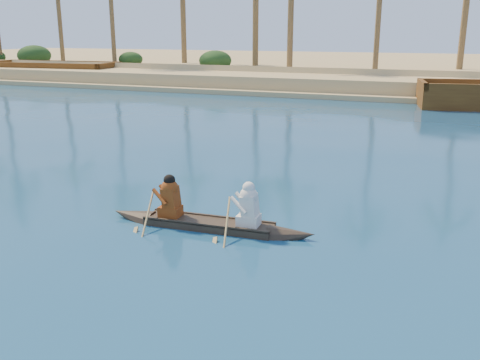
% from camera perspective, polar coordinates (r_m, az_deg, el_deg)
% --- Properties ---
extents(ground, '(160.00, 160.00, 0.00)m').
position_cam_1_polar(ground, '(15.59, 15.00, -2.26)').
color(ground, navy).
rests_on(ground, ground).
extents(sandy_embankment, '(150.00, 51.00, 1.50)m').
position_cam_1_polar(sandy_embankment, '(61.85, 20.32, 10.90)').
color(sandy_embankment, tan).
rests_on(sandy_embankment, ground).
extents(shrub_cluster, '(100.00, 6.00, 2.40)m').
position_cam_1_polar(shrub_cluster, '(46.46, 19.83, 10.50)').
color(shrub_cluster, '#1A3914').
rests_on(shrub_cluster, ground).
extents(canoe, '(5.29, 0.95, 1.45)m').
position_cam_1_polar(canoe, '(13.04, -3.37, -3.98)').
color(canoe, '#342C1C').
rests_on(canoe, ground).
extents(barge_left, '(12.88, 5.10, 2.10)m').
position_cam_1_polar(barge_left, '(55.06, -19.38, 10.73)').
color(barge_left, brown).
rests_on(barge_left, ground).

